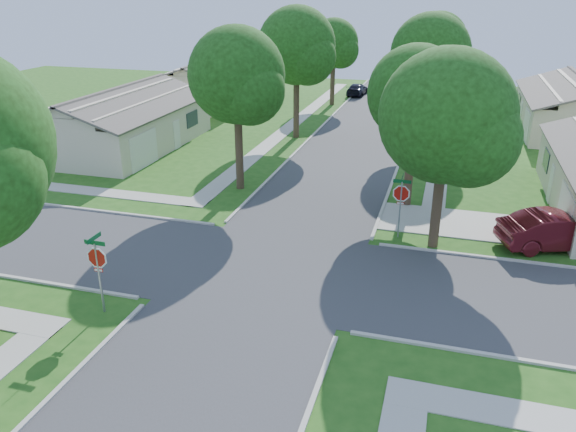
% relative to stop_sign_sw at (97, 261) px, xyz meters
% --- Properties ---
extents(ground, '(100.00, 100.00, 0.00)m').
position_rel_stop_sign_sw_xyz_m(ground, '(4.70, 4.70, -2.03)').
color(ground, '#215116').
rests_on(ground, ground).
extents(road_ns, '(7.00, 100.00, 0.02)m').
position_rel_stop_sign_sw_xyz_m(road_ns, '(4.70, 4.70, -2.03)').
color(road_ns, '#333335').
rests_on(road_ns, ground).
extents(sidewalk_ne, '(1.20, 40.00, 0.04)m').
position_rel_stop_sign_sw_xyz_m(sidewalk_ne, '(10.80, 30.70, -2.01)').
color(sidewalk_ne, '#9E9B91').
rests_on(sidewalk_ne, ground).
extents(sidewalk_nw, '(1.20, 40.00, 0.04)m').
position_rel_stop_sign_sw_xyz_m(sidewalk_nw, '(-1.40, 30.70, -2.01)').
color(sidewalk_nw, '#9E9B91').
rests_on(sidewalk_nw, ground).
extents(driveway, '(8.80, 3.60, 0.05)m').
position_rel_stop_sign_sw_xyz_m(driveway, '(12.60, 11.80, -2.01)').
color(driveway, '#9E9B91').
rests_on(driveway, ground).
extents(stop_sign_sw, '(1.05, 0.80, 2.98)m').
position_rel_stop_sign_sw_xyz_m(stop_sign_sw, '(0.00, 0.00, 0.00)').
color(stop_sign_sw, gray).
rests_on(stop_sign_sw, ground).
extents(stop_sign_ne, '(1.05, 0.80, 2.98)m').
position_rel_stop_sign_sw_xyz_m(stop_sign_ne, '(9.40, 9.40, 0.00)').
color(stop_sign_ne, gray).
rests_on(stop_sign_ne, ground).
extents(tree_e_near, '(4.97, 4.80, 8.28)m').
position_rel_stop_sign_sw_xyz_m(tree_e_near, '(9.45, 13.71, 3.61)').
color(tree_e_near, '#38281C').
rests_on(tree_e_near, ground).
extents(tree_e_mid, '(5.59, 5.40, 9.21)m').
position_rel_stop_sign_sw_xyz_m(tree_e_mid, '(9.46, 25.71, 4.22)').
color(tree_e_mid, '#38281C').
rests_on(tree_e_mid, ground).
extents(tree_e_far, '(5.17, 5.00, 8.72)m').
position_rel_stop_sign_sw_xyz_m(tree_e_far, '(9.45, 38.71, 3.95)').
color(tree_e_far, '#38281C').
rests_on(tree_e_far, ground).
extents(tree_w_near, '(5.38, 5.20, 8.97)m').
position_rel_stop_sign_sw_xyz_m(tree_w_near, '(0.06, 13.71, 4.08)').
color(tree_w_near, '#38281C').
rests_on(tree_w_near, ground).
extents(tree_w_mid, '(5.80, 5.60, 9.56)m').
position_rel_stop_sign_sw_xyz_m(tree_w_mid, '(0.06, 25.71, 4.46)').
color(tree_w_mid, '#38281C').
rests_on(tree_w_mid, ground).
extents(tree_w_far, '(4.76, 4.60, 8.04)m').
position_rel_stop_sign_sw_xyz_m(tree_w_far, '(0.05, 38.71, 3.48)').
color(tree_w_far, '#38281C').
rests_on(tree_w_far, ground).
extents(tree_ne_corner, '(5.80, 5.60, 8.66)m').
position_rel_stop_sign_sw_xyz_m(tree_ne_corner, '(11.06, 8.91, 3.56)').
color(tree_ne_corner, '#38281C').
rests_on(tree_ne_corner, ground).
extents(house_nw_near, '(8.42, 13.60, 4.23)m').
position_rel_stop_sign_sw_xyz_m(house_nw_near, '(-11.29, 19.70, -0.51)').
color(house_nw_near, beige).
rests_on(house_nw_near, ground).
extents(house_nw_far, '(8.42, 13.60, 4.23)m').
position_rel_stop_sign_sw_xyz_m(house_nw_far, '(-11.29, 36.70, -0.51)').
color(house_nw_far, beige).
rests_on(house_nw_far, ground).
extents(car_driveway, '(5.32, 3.41, 1.66)m').
position_rel_stop_sign_sw_xyz_m(car_driveway, '(16.20, 10.20, -1.20)').
color(car_driveway, '#4E1016').
rests_on(car_driveway, ground).
extents(car_curb_east, '(1.82, 4.35, 1.47)m').
position_rel_stop_sign_sw_xyz_m(car_curb_east, '(7.90, 30.61, -1.30)').
color(car_curb_east, black).
rests_on(car_curb_east, ground).
extents(car_curb_west, '(1.93, 4.24, 1.20)m').
position_rel_stop_sign_sw_xyz_m(car_curb_west, '(1.50, 44.38, -1.43)').
color(car_curb_west, black).
rests_on(car_curb_west, ground).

